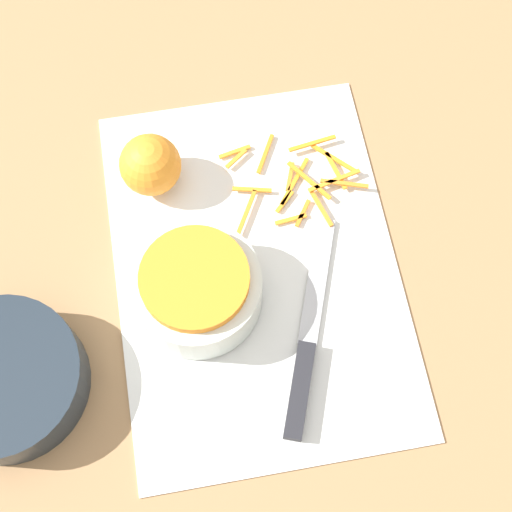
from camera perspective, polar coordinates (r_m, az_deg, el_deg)
name	(u,v)px	position (r m, az deg, el deg)	size (l,w,h in m)	color
ground_plane	(256,267)	(0.85, 0.00, -0.92)	(4.00, 4.00, 0.00)	#9E754C
cutting_board	(256,266)	(0.84, 0.00, -0.85)	(0.47, 0.33, 0.01)	silver
bowl_speckled	(197,288)	(0.80, -4.78, -2.56)	(0.15, 0.15, 0.07)	silver
bowl_dark	(5,379)	(0.82, -19.48, -9.29)	(0.17, 0.17, 0.06)	#1E2833
knife	(304,363)	(0.80, 3.86, -8.55)	(0.26, 0.11, 0.02)	#232328
orange_left	(150,165)	(0.87, -8.45, 7.22)	(0.07, 0.07, 0.07)	orange
peel_pile	(297,180)	(0.89, 3.33, 6.10)	(0.14, 0.17, 0.01)	orange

